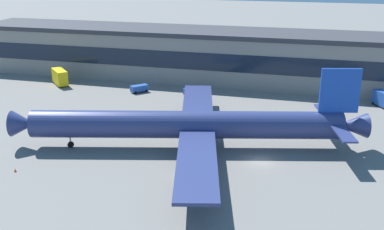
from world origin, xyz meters
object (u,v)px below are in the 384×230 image
at_px(catering_truck, 60,76).
at_px(pushback_tractor, 192,92).
at_px(traffic_cone_1, 187,162).
at_px(airliner, 191,125).
at_px(follow_me_car, 139,88).
at_px(traffic_cone_0, 15,170).

relative_size(catering_truck, pushback_tractor, 1.30).
height_order(pushback_tractor, traffic_cone_1, pushback_tractor).
relative_size(airliner, catering_truck, 8.96).
bearing_deg(follow_me_car, traffic_cone_0, -92.81).
bearing_deg(catering_truck, pushback_tractor, -2.00).
xyz_separation_m(pushback_tractor, traffic_cone_0, (-16.43, -48.37, -0.77)).
distance_m(airliner, pushback_tractor, 32.89).
xyz_separation_m(airliner, traffic_cone_0, (-24.78, -16.75, -4.23)).
relative_size(follow_me_car, traffic_cone_0, 8.02).
bearing_deg(airliner, pushback_tractor, 104.79).
height_order(follow_me_car, traffic_cone_1, follow_me_car).
bearing_deg(follow_me_car, airliner, -54.63).
distance_m(catering_truck, follow_me_car, 23.30).
bearing_deg(traffic_cone_0, airliner, 34.05).
bearing_deg(follow_me_car, catering_truck, 176.65).
distance_m(pushback_tractor, traffic_cone_1, 39.44).
distance_m(traffic_cone_0, traffic_cone_1, 27.73).
height_order(catering_truck, traffic_cone_1, catering_truck).
bearing_deg(pushback_tractor, traffic_cone_1, -76.21).
distance_m(airliner, traffic_cone_1, 7.93).
xyz_separation_m(follow_me_car, traffic_cone_0, (-2.37, -48.31, -0.81)).
distance_m(airliner, traffic_cone_0, 30.21).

